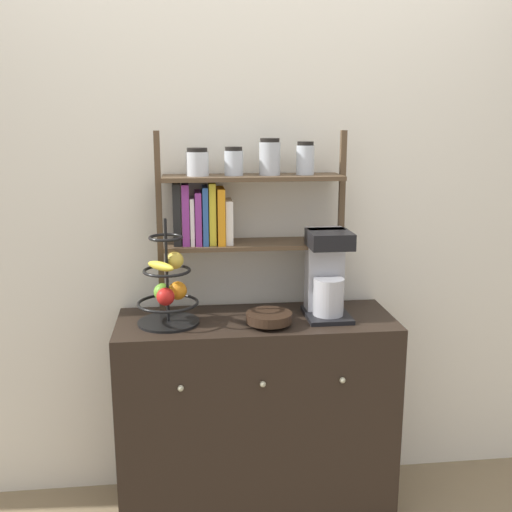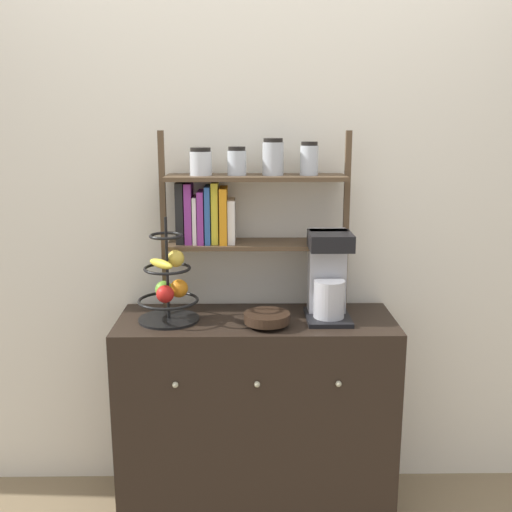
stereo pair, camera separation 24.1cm
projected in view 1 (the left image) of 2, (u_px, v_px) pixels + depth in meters
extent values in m
cube|color=silver|center=(250.00, 208.00, 2.63)|extent=(7.00, 0.05, 2.60)
cube|color=black|center=(256.00, 415.00, 2.57)|extent=(1.15, 0.42, 0.87)
sphere|color=#B2AD8C|center=(181.00, 388.00, 2.27)|extent=(0.02, 0.02, 0.02)
sphere|color=#B2AD8C|center=(263.00, 384.00, 2.31)|extent=(0.02, 0.02, 0.02)
sphere|color=#B2AD8C|center=(343.00, 380.00, 2.34)|extent=(0.02, 0.02, 0.02)
cube|color=black|center=(327.00, 315.00, 2.50)|extent=(0.18, 0.23, 0.02)
cube|color=#B7B7BC|center=(324.00, 269.00, 2.52)|extent=(0.15, 0.09, 0.35)
cylinder|color=#B7B7BC|center=(328.00, 297.00, 2.46)|extent=(0.13, 0.13, 0.15)
cube|color=black|center=(330.00, 239.00, 2.41)|extent=(0.17, 0.19, 0.07)
cylinder|color=black|center=(169.00, 322.00, 2.42)|extent=(0.25, 0.25, 0.01)
cylinder|color=black|center=(167.00, 271.00, 2.37)|extent=(0.01, 0.01, 0.42)
torus|color=black|center=(168.00, 303.00, 2.40)|extent=(0.25, 0.25, 0.01)
torus|color=black|center=(167.00, 271.00, 2.37)|extent=(0.19, 0.19, 0.01)
torus|color=black|center=(166.00, 238.00, 2.34)|extent=(0.14, 0.14, 0.01)
sphere|color=red|center=(166.00, 297.00, 2.36)|extent=(0.07, 0.07, 0.07)
sphere|color=#6BAD33|center=(163.00, 292.00, 2.43)|extent=(0.07, 0.07, 0.07)
sphere|color=orange|center=(178.00, 291.00, 2.44)|extent=(0.08, 0.08, 0.08)
ellipsoid|color=yellow|center=(161.00, 266.00, 2.36)|extent=(0.13, 0.13, 0.04)
sphere|color=gold|center=(175.00, 260.00, 2.40)|extent=(0.07, 0.07, 0.07)
cylinder|color=black|center=(269.00, 324.00, 2.39)|extent=(0.10, 0.10, 0.02)
cylinder|color=black|center=(269.00, 317.00, 2.39)|extent=(0.19, 0.19, 0.04)
cube|color=brown|center=(160.00, 225.00, 2.47)|extent=(0.02, 0.02, 0.76)
cube|color=brown|center=(341.00, 221.00, 2.56)|extent=(0.02, 0.02, 0.76)
cube|color=brown|center=(252.00, 244.00, 2.53)|extent=(0.74, 0.20, 0.02)
cube|color=brown|center=(252.00, 177.00, 2.47)|extent=(0.74, 0.20, 0.02)
cube|color=black|center=(177.00, 214.00, 2.47)|extent=(0.03, 0.12, 0.25)
cube|color=#8C338C|center=(186.00, 214.00, 2.47)|extent=(0.03, 0.13, 0.25)
cube|color=white|center=(192.00, 221.00, 2.48)|extent=(0.02, 0.14, 0.19)
cube|color=#8C338C|center=(198.00, 218.00, 2.48)|extent=(0.03, 0.15, 0.22)
cube|color=#2D599E|center=(205.00, 215.00, 2.48)|extent=(0.02, 0.15, 0.24)
cube|color=yellow|center=(212.00, 213.00, 2.48)|extent=(0.03, 0.13, 0.25)
cube|color=orange|center=(221.00, 216.00, 2.49)|extent=(0.03, 0.16, 0.23)
cube|color=white|center=(229.00, 221.00, 2.50)|extent=(0.03, 0.13, 0.18)
cylinder|color=silver|center=(197.00, 164.00, 2.43)|extent=(0.09, 0.09, 0.10)
cylinder|color=black|center=(197.00, 150.00, 2.42)|extent=(0.08, 0.08, 0.02)
cylinder|color=silver|center=(234.00, 163.00, 2.45)|extent=(0.08, 0.08, 0.10)
cylinder|color=black|center=(234.00, 149.00, 2.44)|extent=(0.07, 0.07, 0.02)
cylinder|color=#ADB2B7|center=(270.00, 159.00, 2.46)|extent=(0.09, 0.09, 0.13)
cylinder|color=black|center=(270.00, 140.00, 2.45)|extent=(0.08, 0.08, 0.02)
cylinder|color=silver|center=(305.00, 160.00, 2.48)|extent=(0.08, 0.08, 0.12)
cylinder|color=black|center=(306.00, 143.00, 2.47)|extent=(0.07, 0.07, 0.02)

